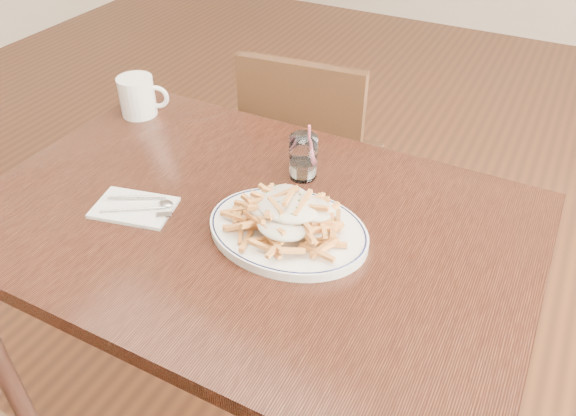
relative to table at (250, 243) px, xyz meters
The scene contains 9 objects.
floor 0.67m from the table, ahead, with size 7.00×7.00×0.00m, color black.
table is the anchor object (origin of this frame).
chair_far 0.70m from the table, 104.08° to the left, with size 0.44×0.44×0.86m.
fries_plate 0.14m from the table, ahead, with size 0.41×0.37×0.02m.
loaded_fries 0.18m from the table, ahead, with size 0.25×0.20×0.07m.
napkin 0.27m from the table, 157.86° to the right, with size 0.17×0.11×0.01m, color white.
cutlery 0.27m from the table, 159.00° to the right, with size 0.16×0.14×0.01m.
water_glass 0.23m from the table, 79.00° to the left, with size 0.07×0.07×0.14m.
coffee_mug 0.58m from the table, 152.83° to the left, with size 0.13×0.10×0.11m.
Camera 1 is at (0.51, -0.80, 1.50)m, focal length 35.00 mm.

